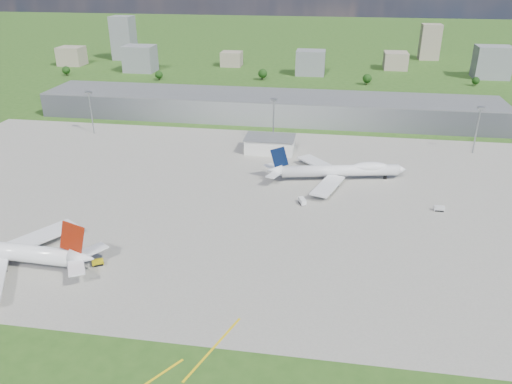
# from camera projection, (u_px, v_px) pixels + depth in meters

# --- Properties ---
(ground) EXTENTS (1400.00, 1400.00, 0.00)m
(ground) POSITION_uv_depth(u_px,v_px,m) (264.00, 124.00, 321.18)
(ground) COLOR #2B5219
(ground) RESTS_ON ground
(apron) EXTENTS (360.00, 190.00, 0.08)m
(apron) POSITION_uv_depth(u_px,v_px,m) (252.00, 198.00, 221.16)
(apron) COLOR gray
(apron) RESTS_ON ground
(terminal) EXTENTS (300.00, 42.00, 15.00)m
(terminal) POSITION_uv_depth(u_px,v_px,m) (268.00, 107.00, 331.47)
(terminal) COLOR gray
(terminal) RESTS_ON ground
(ops_building) EXTENTS (26.00, 16.00, 8.00)m
(ops_building) POSITION_uv_depth(u_px,v_px,m) (270.00, 145.00, 273.27)
(ops_building) COLOR silver
(ops_building) RESTS_ON ground
(mast_west) EXTENTS (3.50, 2.00, 25.90)m
(mast_west) POSITION_uv_depth(u_px,v_px,m) (90.00, 105.00, 296.45)
(mast_west) COLOR gray
(mast_west) RESTS_ON ground
(mast_center) EXTENTS (3.50, 2.00, 25.90)m
(mast_center) POSITION_uv_depth(u_px,v_px,m) (274.00, 113.00, 280.96)
(mast_center) COLOR gray
(mast_center) RESTS_ON ground
(mast_east) EXTENTS (3.50, 2.00, 25.90)m
(mast_east) POSITION_uv_depth(u_px,v_px,m) (478.00, 122.00, 265.47)
(mast_east) COLOR gray
(mast_east) RESTS_ON ground
(airliner_red_twin) EXTENTS (71.69, 55.89, 19.68)m
(airliner_red_twin) POSITION_uv_depth(u_px,v_px,m) (1.00, 251.00, 170.64)
(airliner_red_twin) COLOR white
(airliner_red_twin) RESTS_ON ground
(airliner_blue_quad) EXTENTS (66.57, 51.52, 17.50)m
(airliner_blue_quad) POSITION_uv_depth(u_px,v_px,m) (340.00, 171.00, 237.22)
(airliner_blue_quad) COLOR white
(airliner_blue_quad) RESTS_ON ground
(tug_yellow) EXTENTS (4.40, 3.76, 1.88)m
(tug_yellow) POSITION_uv_depth(u_px,v_px,m) (98.00, 263.00, 171.90)
(tug_yellow) COLOR gold
(tug_yellow) RESTS_ON ground
(van_white_near) EXTENTS (3.94, 5.44, 2.54)m
(van_white_near) POSITION_uv_depth(u_px,v_px,m) (302.00, 201.00, 215.03)
(van_white_near) COLOR silver
(van_white_near) RESTS_ON ground
(van_white_far) EXTENTS (4.23, 2.07, 2.23)m
(van_white_far) POSITION_uv_depth(u_px,v_px,m) (439.00, 209.00, 209.00)
(van_white_far) COLOR silver
(van_white_far) RESTS_ON ground
(bldg_far_w) EXTENTS (24.00, 20.00, 18.00)m
(bldg_far_w) POSITION_uv_depth(u_px,v_px,m) (72.00, 56.00, 500.75)
(bldg_far_w) COLOR gray
(bldg_far_w) RESTS_ON ground
(bldg_w) EXTENTS (28.00, 22.00, 24.00)m
(bldg_w) POSITION_uv_depth(u_px,v_px,m) (140.00, 59.00, 470.30)
(bldg_w) COLOR slate
(bldg_w) RESTS_ON ground
(bldg_cw) EXTENTS (20.00, 18.00, 14.00)m
(bldg_cw) POSITION_uv_depth(u_px,v_px,m) (232.00, 59.00, 496.99)
(bldg_cw) COLOR gray
(bldg_cw) RESTS_ON ground
(bldg_c) EXTENTS (26.00, 20.00, 22.00)m
(bldg_c) POSITION_uv_depth(u_px,v_px,m) (310.00, 63.00, 457.16)
(bldg_c) COLOR slate
(bldg_c) RESTS_ON ground
(bldg_ce) EXTENTS (22.00, 24.00, 16.00)m
(bldg_ce) POSITION_uv_depth(u_px,v_px,m) (395.00, 61.00, 483.01)
(bldg_ce) COLOR gray
(bldg_ce) RESTS_ON ground
(bldg_e) EXTENTS (30.00, 22.00, 28.00)m
(bldg_e) POSITION_uv_depth(u_px,v_px,m) (492.00, 62.00, 442.33)
(bldg_e) COLOR slate
(bldg_e) RESTS_ON ground
(bldg_tall_w) EXTENTS (22.00, 20.00, 44.00)m
(bldg_tall_w) POSITION_uv_depth(u_px,v_px,m) (124.00, 38.00, 525.51)
(bldg_tall_w) COLOR slate
(bldg_tall_w) RESTS_ON ground
(bldg_tall_e) EXTENTS (20.00, 18.00, 36.00)m
(bldg_tall_e) POSITION_uv_depth(u_px,v_px,m) (430.00, 42.00, 526.95)
(bldg_tall_e) COLOR gray
(bldg_tall_e) RESTS_ON ground
(tree_far_w) EXTENTS (7.20, 7.20, 8.80)m
(tree_far_w) POSITION_uv_depth(u_px,v_px,m) (66.00, 70.00, 454.72)
(tree_far_w) COLOR #382314
(tree_far_w) RESTS_ON ground
(tree_w) EXTENTS (6.75, 6.75, 8.25)m
(tree_w) POSITION_uv_depth(u_px,v_px,m) (159.00, 75.00, 437.71)
(tree_w) COLOR #382314
(tree_w) RESTS_ON ground
(tree_c) EXTENTS (8.10, 8.10, 9.90)m
(tree_c) POSITION_uv_depth(u_px,v_px,m) (263.00, 73.00, 438.07)
(tree_c) COLOR #382314
(tree_c) RESTS_ON ground
(tree_e) EXTENTS (7.65, 7.65, 9.35)m
(tree_e) POSITION_uv_depth(u_px,v_px,m) (367.00, 78.00, 421.05)
(tree_e) COLOR #382314
(tree_e) RESTS_ON ground
(tree_far_e) EXTENTS (6.30, 6.30, 7.70)m
(tree_far_e) POSITION_uv_depth(u_px,v_px,m) (476.00, 81.00, 417.75)
(tree_far_e) COLOR #382314
(tree_far_e) RESTS_ON ground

